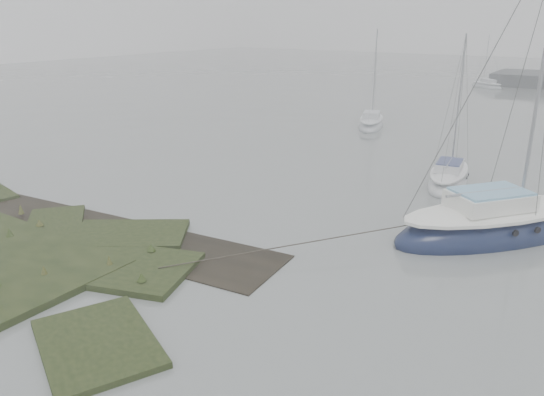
% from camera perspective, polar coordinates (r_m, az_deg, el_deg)
% --- Properties ---
extents(ground, '(160.00, 160.00, 0.00)m').
position_cam_1_polar(ground, '(39.25, 18.68, 6.86)').
color(ground, slate).
rests_on(ground, ground).
extents(sailboat_main, '(7.04, 7.96, 11.35)m').
position_cam_1_polar(sailboat_main, '(20.72, 22.73, -2.85)').
color(sailboat_main, '#131B39').
rests_on(sailboat_main, ground).
extents(sailboat_white, '(2.46, 5.41, 7.36)m').
position_cam_1_polar(sailboat_white, '(26.59, 18.45, 2.00)').
color(sailboat_white, silver).
rests_on(sailboat_white, ground).
extents(sailboat_far_a, '(3.29, 5.44, 7.30)m').
position_cam_1_polar(sailboat_far_a, '(39.24, 10.60, 7.87)').
color(sailboat_far_a, '#A0A5AA').
rests_on(sailboat_far_a, ground).
extents(sailboat_far_c, '(4.40, 3.62, 6.14)m').
position_cam_1_polar(sailboat_far_c, '(65.41, 22.10, 11.11)').
color(sailboat_far_c, '#ABB0B5').
rests_on(sailboat_far_c, ground).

